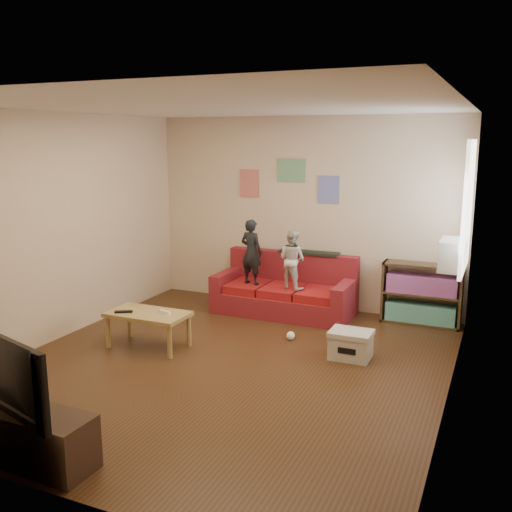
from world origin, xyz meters
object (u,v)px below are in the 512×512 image
at_px(child_a, 251,252).
at_px(child_b, 292,260).
at_px(sofa, 286,293).
at_px(tv_stand, 27,435).
at_px(television, 21,372).
at_px(coffee_table, 148,317).
at_px(file_box, 351,344).
at_px(bookshelf, 421,297).

xyz_separation_m(child_a, child_b, (0.60, -0.00, -0.06)).
distance_m(sofa, tv_stand, 4.34).
bearing_deg(child_a, television, 101.27).
bearing_deg(coffee_table, sofa, 63.19).
distance_m(coffee_table, tv_stand, 2.46).
bearing_deg(child_b, sofa, -30.59).
height_order(sofa, television, television).
distance_m(coffee_table, television, 2.48).
bearing_deg(file_box, bookshelf, 71.21).
height_order(child_a, file_box, child_a).
height_order(child_a, tv_stand, child_a).
bearing_deg(child_b, file_box, 151.63).
height_order(bookshelf, file_box, bookshelf).
bearing_deg(file_box, coffee_table, -165.07).
bearing_deg(child_a, coffee_table, 84.44).
xyz_separation_m(coffee_table, tv_stand, (0.55, -2.39, -0.15)).
xyz_separation_m(child_b, television, (-0.58, -4.15, -0.09)).
relative_size(child_a, coffee_table, 0.98).
xyz_separation_m(child_a, file_box, (1.72, -1.16, -0.69)).
bearing_deg(bookshelf, coffee_table, -142.13).
bearing_deg(television, bookshelf, 80.20).
bearing_deg(child_b, child_a, 17.54).
distance_m(child_b, file_box, 1.74).
bearing_deg(file_box, television, -119.64).
height_order(coffee_table, television, television).
distance_m(child_a, child_b, 0.60).
bearing_deg(child_a, sofa, -149.00).
height_order(bookshelf, tv_stand, bookshelf).
height_order(coffee_table, file_box, coffee_table).
height_order(tv_stand, television, television).
xyz_separation_m(sofa, television, (-0.43, -4.32, 0.43)).
bearing_deg(bookshelf, television, -116.13).
bearing_deg(tv_stand, coffee_table, 104.21).
height_order(child_a, bookshelf, child_a).
relative_size(child_a, file_box, 1.98).
relative_size(child_a, child_b, 1.14).
bearing_deg(file_box, child_b, 134.09).
relative_size(sofa, bookshelf, 1.89).
height_order(sofa, file_box, sofa).
distance_m(child_a, television, 4.15).
relative_size(sofa, television, 1.85).
bearing_deg(tv_stand, sofa, 85.70).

